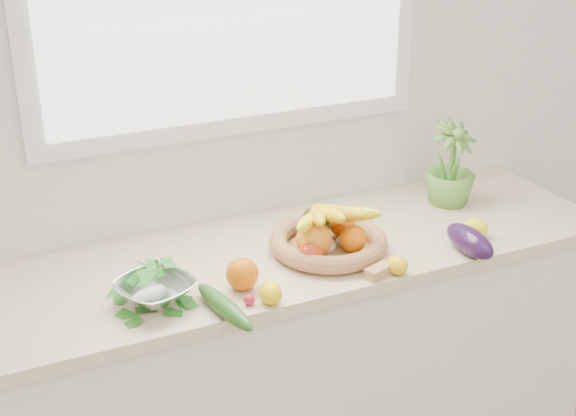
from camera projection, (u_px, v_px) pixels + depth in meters
name	position (u px, v px, depth m)	size (l,w,h in m)	color
back_wall	(231.00, 87.00, 2.54)	(4.50, 0.02, 2.70)	white
counter_cabinet	(272.00, 378.00, 2.67)	(2.20, 0.58, 0.86)	silver
countertop	(271.00, 258.00, 2.48)	(2.24, 0.62, 0.04)	beige
orange_loose	(242.00, 274.00, 2.25)	(0.09, 0.09, 0.09)	#D86106
lemon_a	(397.00, 265.00, 2.34)	(0.06, 0.07, 0.06)	yellow
lemon_b	(270.00, 293.00, 2.19)	(0.06, 0.08, 0.06)	yellow
lemon_c	(476.00, 228.00, 2.56)	(0.06, 0.08, 0.06)	#FFF70D
apple	(311.00, 256.00, 2.37)	(0.08, 0.08, 0.08)	red
ginger	(380.00, 271.00, 2.34)	(0.10, 0.04, 0.03)	tan
garlic_a	(344.00, 242.00, 2.50)	(0.05, 0.05, 0.04)	white
garlic_b	(364.00, 220.00, 2.64)	(0.06, 0.06, 0.05)	white
garlic_c	(327.00, 245.00, 2.47)	(0.06, 0.06, 0.05)	white
eggplant	(470.00, 241.00, 2.45)	(0.08, 0.21, 0.08)	#230D32
cucumber	(224.00, 307.00, 2.13)	(0.05, 0.28, 0.05)	#245117
radish	(249.00, 300.00, 2.18)	(0.03, 0.03, 0.03)	red
potted_herb	(451.00, 165.00, 2.77)	(0.18, 0.18, 0.31)	#5C9636
fruit_basket	(328.00, 236.00, 2.46)	(0.39, 0.39, 0.19)	tan
colander_with_spinach	(155.00, 284.00, 2.18)	(0.27, 0.27, 0.11)	silver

